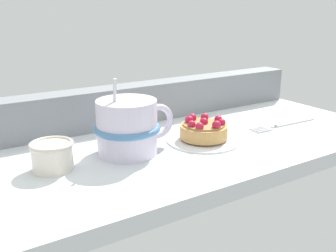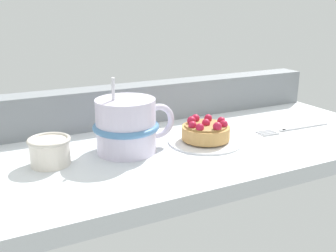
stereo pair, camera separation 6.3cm
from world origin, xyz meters
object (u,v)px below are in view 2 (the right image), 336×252
at_px(raspberry_tart, 206,131).
at_px(coffee_mug, 128,126).
at_px(dessert_plate, 205,141).
at_px(sugar_bowl, 50,150).
at_px(dessert_fork, 293,128).

bearing_deg(raspberry_tart, coffee_mug, 173.70).
height_order(dessert_plate, sugar_bowl, sugar_bowl).
height_order(dessert_fork, sugar_bowl, sugar_bowl).
bearing_deg(raspberry_tart, dessert_plate, -62.72).
height_order(coffee_mug, sugar_bowl, coffee_mug).
relative_size(raspberry_tart, coffee_mug, 0.59).
height_order(raspberry_tart, sugar_bowl, raspberry_tart).
height_order(dessert_plate, coffee_mug, coffee_mug).
xyz_separation_m(dessert_plate, raspberry_tart, (-0.00, 0.00, 0.02)).
distance_m(coffee_mug, dessert_fork, 0.32).
distance_m(dessert_fork, sugar_bowl, 0.44).
relative_size(dessert_plate, coffee_mug, 0.93).
bearing_deg(sugar_bowl, dessert_fork, -4.33).
bearing_deg(dessert_fork, coffee_mug, 174.84).
relative_size(raspberry_tart, sugar_bowl, 1.31).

